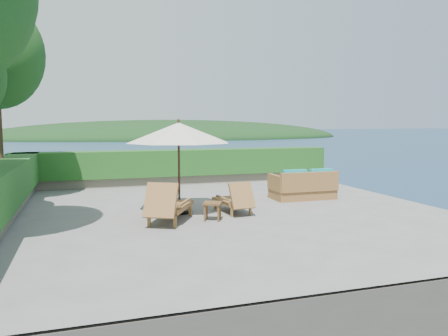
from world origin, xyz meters
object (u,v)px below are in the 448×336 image
object	(u,v)px
lounge_left	(168,205)
wicker_loveseat	(304,187)
side_table	(213,205)
lounge_right	(234,200)
patio_umbrella	(179,134)

from	to	relation	value
lounge_left	wicker_loveseat	world-z (taller)	lounge_left
side_table	wicker_loveseat	xyz separation A→B (m)	(3.61, 2.06, 0.00)
side_table	wicker_loveseat	size ratio (longest dim) A/B	0.29
lounge_right	patio_umbrella	bearing A→B (deg)	154.78
side_table	wicker_loveseat	world-z (taller)	wicker_loveseat
lounge_right	side_table	distance (m)	1.06
patio_umbrella	wicker_loveseat	xyz separation A→B (m)	(4.20, 0.88, -1.75)
patio_umbrella	lounge_left	distance (m)	2.08
wicker_loveseat	lounge_right	bearing A→B (deg)	-153.77
patio_umbrella	lounge_right	size ratio (longest dim) A/B	1.97
patio_umbrella	wicker_loveseat	size ratio (longest dim) A/B	1.54
lounge_left	wicker_loveseat	xyz separation A→B (m)	(4.70, 1.97, -0.05)
wicker_loveseat	side_table	bearing A→B (deg)	-150.17
patio_umbrella	lounge_right	xyz separation A→B (m)	(1.40, -0.50, -1.77)
lounge_left	lounge_right	bearing A→B (deg)	45.55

